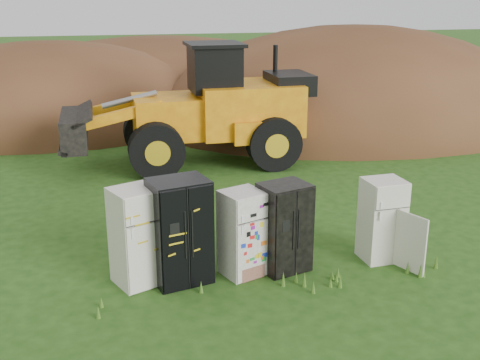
{
  "coord_description": "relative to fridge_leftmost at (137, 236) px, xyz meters",
  "views": [
    {
      "loc": [
        -2.71,
        -9.96,
        5.12
      ],
      "look_at": [
        -0.07,
        2.0,
        1.17
      ],
      "focal_mm": 45.0,
      "sensor_mm": 36.0,
      "label": 1
    }
  ],
  "objects": [
    {
      "name": "wheel_loader",
      "position": [
        1.86,
        7.43,
        0.9
      ],
      "size": [
        7.46,
        3.14,
        3.58
      ],
      "primitive_type": null,
      "rotation": [
        0.0,
        0.0,
        0.02
      ],
      "color": "#F69F10",
      "rests_on": "ground"
    },
    {
      "name": "fridge_open_door",
      "position": [
        4.7,
        -0.01,
        -0.08
      ],
      "size": [
        0.78,
        0.73,
        1.62
      ],
      "primitive_type": null,
      "rotation": [
        0.0,
        0.0,
        0.07
      ],
      "color": "white",
      "rests_on": "ground"
    },
    {
      "name": "fridge_sticker",
      "position": [
        1.91,
        -0.06,
        -0.09
      ],
      "size": [
        0.91,
        0.88,
        1.61
      ],
      "primitive_type": null,
      "rotation": [
        0.0,
        0.0,
        0.38
      ],
      "color": "white",
      "rests_on": "ground"
    },
    {
      "name": "dirt_mound_left",
      "position": [
        -2.61,
        14.73,
        -0.89
      ],
      "size": [
        13.9,
        10.43,
        6.27
      ],
      "primitive_type": "ellipsoid",
      "color": "#4A2B17",
      "rests_on": "ground"
    },
    {
      "name": "ground",
      "position": [
        2.38,
        -0.04,
        -0.89
      ],
      "size": [
        120.0,
        120.0,
        0.0
      ],
      "primitive_type": "plane",
      "color": "#204712",
      "rests_on": "ground"
    },
    {
      "name": "dirt_mound_back",
      "position": [
        1.93,
        17.5,
        -0.89
      ],
      "size": [
        17.1,
        11.4,
        6.07
      ],
      "primitive_type": "ellipsoid",
      "color": "#4A2B17",
      "rests_on": "ground"
    },
    {
      "name": "fridge_black_side",
      "position": [
        0.76,
        -0.09,
        0.07
      ],
      "size": [
        1.17,
        1.02,
        1.92
      ],
      "primitive_type": null,
      "rotation": [
        0.0,
        0.0,
        0.25
      ],
      "color": "black",
      "rests_on": "ground"
    },
    {
      "name": "fridge_dark_mid",
      "position": [
        2.71,
        -0.05,
        -0.05
      ],
      "size": [
        1.04,
        0.93,
        1.69
      ],
      "primitive_type": null,
      "rotation": [
        0.0,
        0.0,
        0.31
      ],
      "color": "black",
      "rests_on": "ground"
    },
    {
      "name": "fridge_leftmost",
      "position": [
        0.0,
        0.0,
        0.0
      ],
      "size": [
        1.03,
        1.01,
        1.79
      ],
      "primitive_type": null,
      "rotation": [
        0.0,
        0.0,
        0.41
      ],
      "color": "white",
      "rests_on": "ground"
    },
    {
      "name": "dirt_mound_right",
      "position": [
        9.06,
        12.13,
        -0.89
      ],
      "size": [
        15.75,
        11.55,
        7.5
      ],
      "primitive_type": "ellipsoid",
      "color": "#4A2B17",
      "rests_on": "ground"
    }
  ]
}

